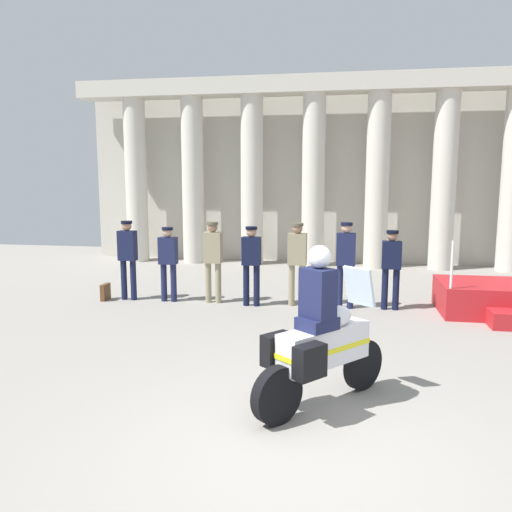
{
  "coord_description": "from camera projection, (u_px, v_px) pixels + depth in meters",
  "views": [
    {
      "loc": [
        0.38,
        -4.72,
        2.61
      ],
      "look_at": [
        -1.01,
        3.33,
        1.4
      ],
      "focal_mm": 35.83,
      "sensor_mm": 36.0,
      "label": 1
    }
  ],
  "objects": [
    {
      "name": "officer_in_row_3",
      "position": [
        251.0,
        259.0,
        10.59
      ],
      "size": [
        0.39,
        0.24,
        1.67
      ],
      "rotation": [
        0.0,
        0.0,
        3.1
      ],
      "color": "black",
      "rests_on": "ground_plane"
    },
    {
      "name": "motorcycle_with_rider",
      "position": [
        320.0,
        341.0,
        5.84
      ],
      "size": [
        1.45,
        1.66,
        1.9
      ],
      "rotation": [
        0.0,
        0.0,
        0.86
      ],
      "color": "black",
      "rests_on": "ground_plane"
    },
    {
      "name": "officer_in_row_4",
      "position": [
        297.0,
        257.0,
        10.58
      ],
      "size": [
        0.39,
        0.24,
        1.74
      ],
      "rotation": [
        0.0,
        0.0,
        3.1
      ],
      "color": "gray",
      "rests_on": "ground_plane"
    },
    {
      "name": "briefcase_on_ground",
      "position": [
        105.0,
        292.0,
        11.21
      ],
      "size": [
        0.1,
        0.32,
        0.36
      ],
      "primitive_type": "cube",
      "color": "brown",
      "rests_on": "ground_plane"
    },
    {
      "name": "officer_in_row_6",
      "position": [
        391.0,
        263.0,
        10.27
      ],
      "size": [
        0.39,
        0.24,
        1.62
      ],
      "rotation": [
        0.0,
        0.0,
        3.1
      ],
      "color": "black",
      "rests_on": "ground_plane"
    },
    {
      "name": "officer_in_row_2",
      "position": [
        213.0,
        255.0,
        10.86
      ],
      "size": [
        0.39,
        0.24,
        1.74
      ],
      "rotation": [
        0.0,
        0.0,
        3.1
      ],
      "color": "gray",
      "rests_on": "ground_plane"
    },
    {
      "name": "colonnade_backdrop",
      "position": [
        315.0,
        164.0,
        15.81
      ],
      "size": [
        14.72,
        1.53,
        5.81
      ],
      "color": "beige",
      "rests_on": "ground_plane"
    },
    {
      "name": "officer_in_row_1",
      "position": [
        168.0,
        258.0,
        10.99
      ],
      "size": [
        0.39,
        0.24,
        1.62
      ],
      "rotation": [
        0.0,
        0.0,
        3.1
      ],
      "color": "#191E42",
      "rests_on": "ground_plane"
    },
    {
      "name": "officer_in_row_5",
      "position": [
        346.0,
        258.0,
        10.37
      ],
      "size": [
        0.39,
        0.24,
        1.77
      ],
      "rotation": [
        0.0,
        0.0,
        3.1
      ],
      "color": "#191E42",
      "rests_on": "ground_plane"
    },
    {
      "name": "ground_plane",
      "position": [
        299.0,
        447.0,
        5.05
      ],
      "size": [
        28.0,
        28.0,
        0.0
      ],
      "primitive_type": "plane",
      "color": "gray"
    },
    {
      "name": "officer_in_row_0",
      "position": [
        128.0,
        254.0,
        11.12
      ],
      "size": [
        0.39,
        0.24,
        1.74
      ],
      "rotation": [
        0.0,
        0.0,
        3.1
      ],
      "color": "#141938",
      "rests_on": "ground_plane"
    }
  ]
}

